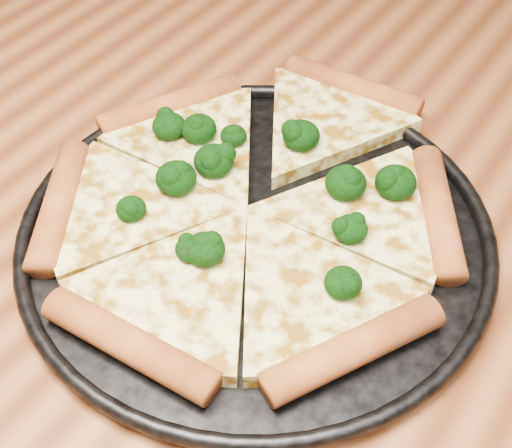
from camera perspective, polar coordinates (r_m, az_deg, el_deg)
The scene contains 4 objects.
dining_table at distance 0.58m, azimuth 4.98°, elevation -10.59°, with size 1.20×0.90×0.75m.
pizza_pan at distance 0.53m, azimuth -0.00°, elevation -0.62°, with size 0.34×0.34×0.02m.
pizza at distance 0.54m, azimuth -0.34°, elevation 1.60°, with size 0.33×0.34×0.02m.
broccoli_florets at distance 0.54m, azimuth 0.17°, elevation 3.56°, with size 0.22×0.17×0.02m.
Camera 1 is at (0.14, -0.29, 1.15)m, focal length 51.32 mm.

